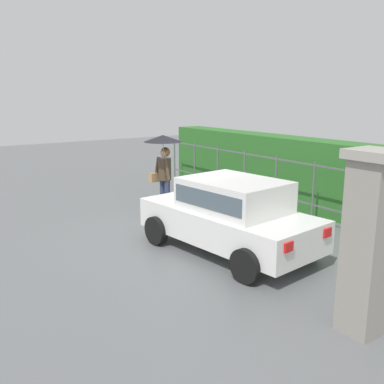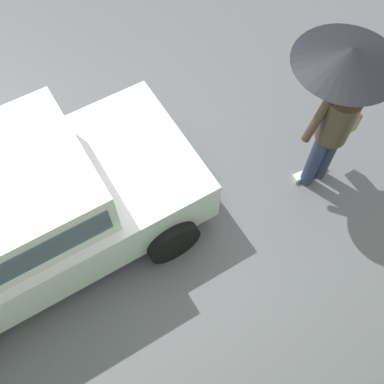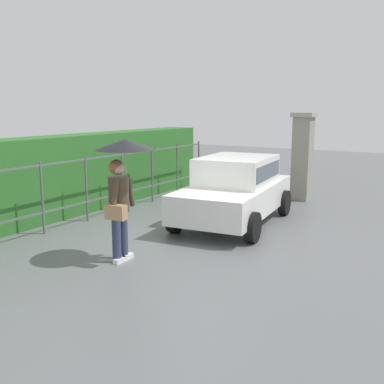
# 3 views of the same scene
# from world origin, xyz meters

# --- Properties ---
(ground_plane) EXTENTS (40.00, 40.00, 0.00)m
(ground_plane) POSITION_xyz_m (0.00, 0.00, 0.00)
(ground_plane) COLOR slate
(car) EXTENTS (3.88, 2.19, 1.48)m
(car) POSITION_xyz_m (1.71, -0.11, 0.80)
(car) COLOR white
(car) RESTS_ON ground
(pedestrian) EXTENTS (1.00, 1.00, 2.05)m
(pedestrian) POSITION_xyz_m (-1.58, 0.36, 1.51)
(pedestrian) COLOR #2D3856
(pedestrian) RESTS_ON ground
(gate_pillar) EXTENTS (0.60, 0.60, 2.42)m
(gate_pillar) POSITION_xyz_m (4.97, -0.57, 1.24)
(gate_pillar) COLOR gray
(gate_pillar) RESTS_ON ground
(fence_section) EXTENTS (10.03, 0.05, 1.50)m
(fence_section) POSITION_xyz_m (0.06, 2.81, 0.83)
(fence_section) COLOR #59605B
(fence_section) RESTS_ON ground
(hedge_row) EXTENTS (10.98, 0.90, 1.90)m
(hedge_row) POSITION_xyz_m (0.06, 3.77, 0.95)
(hedge_row) COLOR #2D6B28
(hedge_row) RESTS_ON ground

